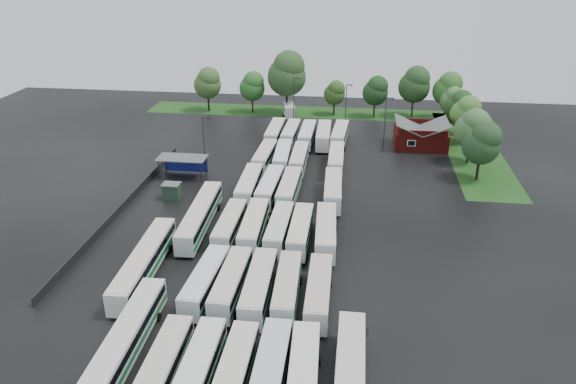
# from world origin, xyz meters

# --- Properties ---
(ground) EXTENTS (160.00, 160.00, 0.00)m
(ground) POSITION_xyz_m (0.00, 0.00, 0.00)
(ground) COLOR black
(ground) RESTS_ON ground
(brick_building) EXTENTS (10.07, 8.60, 5.39)m
(brick_building) POSITION_xyz_m (24.00, 42.77, 1.87)
(brick_building) COLOR #64110E
(brick_building) RESTS_ON ground
(wash_shed) EXTENTS (8.20, 4.20, 3.58)m
(wash_shed) POSITION_xyz_m (-17.20, 22.02, 2.99)
(wash_shed) COLOR #2D2D30
(wash_shed) RESTS_ON ground
(utility_hut) EXTENTS (2.70, 2.20, 2.62)m
(utility_hut) POSITION_xyz_m (-16.20, 12.60, 1.32)
(utility_hut) COLOR #1D3525
(utility_hut) RESTS_ON ground
(grass_strip_north) EXTENTS (80.00, 10.00, 0.01)m
(grass_strip_north) POSITION_xyz_m (2.00, 64.80, 0.01)
(grass_strip_north) COLOR #194412
(grass_strip_north) RESTS_ON ground
(grass_strip_east) EXTENTS (10.00, 50.00, 0.01)m
(grass_strip_east) POSITION_xyz_m (34.00, 42.80, 0.01)
(grass_strip_east) COLOR #194412
(grass_strip_east) RESTS_ON ground
(west_fence) EXTENTS (0.10, 50.00, 1.20)m
(west_fence) POSITION_xyz_m (-22.20, 8.00, 0.60)
(west_fence) COLOR #2D2D30
(west_fence) RESTS_ON ground
(bus_r0c0) EXTENTS (2.68, 11.83, 3.28)m
(bus_r0c0) POSITION_xyz_m (-4.30, -26.20, 1.81)
(bus_r0c0) COLOR silver
(bus_r0c0) RESTS_ON ground
(bus_r0c1) EXTENTS (2.58, 11.90, 3.31)m
(bus_r0c1) POSITION_xyz_m (-1.07, -26.22, 1.82)
(bus_r0c1) COLOR silver
(bus_r0c1) RESTS_ON ground
(bus_r0c2) EXTENTS (2.53, 11.72, 3.26)m
(bus_r0c2) POSITION_xyz_m (2.18, -26.25, 1.79)
(bus_r0c2) COLOR silver
(bus_r0c2) RESTS_ON ground
(bus_r0c3) EXTENTS (2.72, 12.27, 3.41)m
(bus_r0c3) POSITION_xyz_m (5.30, -25.88, 1.87)
(bus_r0c3) COLOR silver
(bus_r0c3) RESTS_ON ground
(bus_r0c4) EXTENTS (3.08, 12.02, 3.32)m
(bus_r0c4) POSITION_xyz_m (8.22, -25.74, 1.82)
(bus_r0c4) COLOR silver
(bus_r0c4) RESTS_ON ground
(bus_r1c0) EXTENTS (3.04, 11.91, 3.29)m
(bus_r1c0) POSITION_xyz_m (-4.20, -12.08, 1.81)
(bus_r1c0) COLOR silver
(bus_r1c0) RESTS_ON ground
(bus_r1c1) EXTENTS (2.64, 11.86, 3.29)m
(bus_r1c1) POSITION_xyz_m (-1.26, -12.13, 1.81)
(bus_r1c1) COLOR silver
(bus_r1c1) RESTS_ON ground
(bus_r1c2) EXTENTS (2.88, 12.35, 3.42)m
(bus_r1c2) POSITION_xyz_m (1.94, -12.56, 1.88)
(bus_r1c2) COLOR silver
(bus_r1c2) RESTS_ON ground
(bus_r1c3) EXTENTS (2.96, 11.77, 3.25)m
(bus_r1c3) POSITION_xyz_m (5.02, -12.26, 1.79)
(bus_r1c3) COLOR silver
(bus_r1c3) RESTS_ON ground
(bus_r1c4) EXTENTS (2.73, 11.85, 3.29)m
(bus_r1c4) POSITION_xyz_m (8.52, -12.58, 1.81)
(bus_r1c4) COLOR silver
(bus_r1c4) RESTS_ON ground
(bus_r2c0) EXTENTS (2.53, 11.71, 3.26)m
(bus_r2c0) POSITION_xyz_m (-4.50, 1.51, 1.79)
(bus_r2c0) COLOR silver
(bus_r2c0) RESTS_ON ground
(bus_r2c1) EXTENTS (2.97, 12.27, 3.40)m
(bus_r2c1) POSITION_xyz_m (-1.26, 1.54, 1.87)
(bus_r2c1) COLOR silver
(bus_r2c1) RESTS_ON ground
(bus_r2c2) EXTENTS (2.58, 11.70, 3.25)m
(bus_r2c2) POSITION_xyz_m (2.17, 1.50, 1.79)
(bus_r2c2) COLOR silver
(bus_r2c2) RESTS_ON ground
(bus_r2c3) EXTENTS (2.54, 11.75, 3.27)m
(bus_r2c3) POSITION_xyz_m (5.02, 1.22, 1.80)
(bus_r2c3) COLOR silver
(bus_r2c3) RESTS_ON ground
(bus_r2c4) EXTENTS (3.23, 12.42, 3.42)m
(bus_r2c4) POSITION_xyz_m (8.37, 1.22, 1.88)
(bus_r2c4) COLOR silver
(bus_r2c4) RESTS_ON ground
(bus_r3c0) EXTENTS (2.94, 12.44, 3.45)m
(bus_r3c0) POSITION_xyz_m (-4.48, 14.97, 1.89)
(bus_r3c0) COLOR silver
(bus_r3c0) RESTS_ON ground
(bus_r3c1) EXTENTS (2.90, 12.16, 3.37)m
(bus_r3c1) POSITION_xyz_m (-1.22, 14.98, 1.85)
(bus_r3c1) COLOR silver
(bus_r3c1) RESTS_ON ground
(bus_r3c2) EXTENTS (2.71, 12.07, 3.35)m
(bus_r3c2) POSITION_xyz_m (1.83, 14.62, 1.84)
(bus_r3c2) COLOR silver
(bus_r3c2) RESTS_ON ground
(bus_r3c4) EXTENTS (3.06, 12.28, 3.39)m
(bus_r3c4) POSITION_xyz_m (8.53, 15.03, 1.87)
(bus_r3c4) COLOR silver
(bus_r3c4) RESTS_ON ground
(bus_r4c0) EXTENTS (2.77, 11.74, 3.25)m
(bus_r4c0) POSITION_xyz_m (-4.34, 28.58, 1.79)
(bus_r4c0) COLOR silver
(bus_r4c0) RESTS_ON ground
(bus_r4c1) EXTENTS (3.07, 12.00, 3.31)m
(bus_r4c1) POSITION_xyz_m (-1.13, 28.73, 1.82)
(bus_r4c1) COLOR silver
(bus_r4c1) RESTS_ON ground
(bus_r4c2) EXTENTS (2.64, 11.72, 3.25)m
(bus_r4c2) POSITION_xyz_m (1.89, 28.09, 1.79)
(bus_r4c2) COLOR silver
(bus_r4c2) RESTS_ON ground
(bus_r4c4) EXTENTS (2.80, 12.10, 3.36)m
(bus_r4c4) POSITION_xyz_m (8.35, 28.39, 1.85)
(bus_r4c4) COLOR silver
(bus_r4c4) RESTS_ON ground
(bus_r5c0) EXTENTS (2.62, 12.19, 3.39)m
(bus_r5c0) POSITION_xyz_m (-4.52, 42.09, 1.86)
(bus_r5c0) COLOR silver
(bus_r5c0) RESTS_ON ground
(bus_r5c1) EXTENTS (2.71, 11.76, 3.26)m
(bus_r5c1) POSITION_xyz_m (-1.36, 42.35, 1.79)
(bus_r5c1) COLOR silver
(bus_r5c1) RESTS_ON ground
(bus_r5c2) EXTENTS (2.62, 12.08, 3.36)m
(bus_r5c2) POSITION_xyz_m (1.99, 41.65, 1.85)
(bus_r5c2) COLOR silver
(bus_r5c2) RESTS_ON ground
(bus_r5c3) EXTENTS (2.92, 12.32, 3.41)m
(bus_r5c3) POSITION_xyz_m (5.23, 41.67, 1.88)
(bus_r5c3) COLOR silver
(bus_r5c3) RESTS_ON ground
(bus_r5c4) EXTENTS (3.19, 12.26, 3.38)m
(bus_r5c4) POSITION_xyz_m (8.37, 42.27, 1.86)
(bus_r5c4) COLOR silver
(bus_r5c4) RESTS_ON ground
(artic_bus_west_a) EXTENTS (2.92, 17.63, 3.26)m
(artic_bus_west_a) POSITION_xyz_m (-9.00, -23.04, 1.81)
(artic_bus_west_a) COLOR silver
(artic_bus_west_a) RESTS_ON ground
(artic_bus_west_b) EXTENTS (3.22, 18.11, 3.35)m
(artic_bus_west_b) POSITION_xyz_m (-9.25, 3.86, 1.86)
(artic_bus_west_b) COLOR silver
(artic_bus_west_b) RESTS_ON ground
(artic_bus_west_c) EXTENTS (3.25, 18.18, 3.36)m
(artic_bus_west_c) POSITION_xyz_m (-12.40, -9.16, 1.86)
(artic_bus_west_c) COLOR silver
(artic_bus_west_c) RESTS_ON ground
(minibus) EXTENTS (3.50, 6.68, 2.77)m
(minibus) POSITION_xyz_m (-4.02, 60.73, 1.54)
(minibus) COLOR silver
(minibus) RESTS_ON ground
(tree_north_0) EXTENTS (6.36, 6.36, 10.53)m
(tree_north_0) POSITION_xyz_m (-23.40, 62.77, 6.77)
(tree_north_0) COLOR black
(tree_north_0) RESTS_ON ground
(tree_north_1) EXTENTS (5.93, 5.93, 9.81)m
(tree_north_1) POSITION_xyz_m (-12.84, 62.80, 6.31)
(tree_north_1) COLOR black
(tree_north_1) RESTS_ON ground
(tree_north_2) EXTENTS (8.87, 8.87, 14.69)m
(tree_north_2) POSITION_xyz_m (-4.70, 62.94, 9.45)
(tree_north_2) COLOR black
(tree_north_2) RESTS_ON ground
(tree_north_3) EXTENTS (4.89, 4.89, 8.10)m
(tree_north_3) POSITION_xyz_m (6.25, 63.38, 5.21)
(tree_north_3) COLOR black
(tree_north_3) RESTS_ON ground
(tree_north_4) EXTENTS (5.78, 5.78, 9.58)m
(tree_north_4) POSITION_xyz_m (15.48, 62.65, 6.16)
(tree_north_4) COLOR #302013
(tree_north_4) RESTS_ON ground
(tree_north_5) EXTENTS (7.09, 7.09, 11.75)m
(tree_north_5) POSITION_xyz_m (24.11, 63.90, 7.56)
(tree_north_5) COLOR #38291B
(tree_north_5) RESTS_ON ground
(tree_north_6) EXTENTS (6.52, 6.52, 10.81)m
(tree_north_6) POSITION_xyz_m (31.37, 63.28, 6.95)
(tree_north_6) COLOR #3B2418
(tree_north_6) RESTS_ON ground
(tree_east_0) EXTENTS (6.16, 6.16, 10.21)m
(tree_east_0) POSITION_xyz_m (32.24, 26.69, 6.56)
(tree_east_0) COLOR black
(tree_east_0) RESTS_ON ground
(tree_east_1) EXTENTS (6.14, 6.14, 10.17)m
(tree_east_1) POSITION_xyz_m (31.96, 34.88, 6.54)
(tree_east_1) COLOR black
(tree_east_1) RESTS_ON ground
(tree_east_2) EXTENTS (5.84, 5.84, 9.67)m
(tree_east_2) POSITION_xyz_m (32.68, 46.34, 6.22)
(tree_east_2) COLOR black
(tree_east_2) RESTS_ON ground
(tree_east_3) EXTENTS (5.66, 5.66, 9.37)m
(tree_east_3) POSITION_xyz_m (32.30, 52.04, 6.03)
(tree_east_3) COLOR #312519
(tree_east_3) RESTS_ON ground
(tree_east_4) EXTENTS (5.01, 5.01, 8.30)m
(tree_east_4) POSITION_xyz_m (31.95, 59.77, 5.34)
(tree_east_4) COLOR black
(tree_east_4) RESTS_ON ground
(lamp_post_ne) EXTENTS (1.57, 0.31, 10.19)m
(lamp_post_ne) POSITION_xyz_m (17.00, 40.41, 5.92)
(lamp_post_ne) COLOR #2D2D30
(lamp_post_ne) RESTS_ON ground
(lamp_post_nw) EXTENTS (1.53, 0.30, 9.95)m
(lamp_post_nw) POSITION_xyz_m (-13.91, 24.38, 5.77)
(lamp_post_nw) COLOR #2D2D30
(lamp_post_nw) RESTS_ON ground
(lamp_post_back_w) EXTENTS (1.58, 0.31, 10.27)m
(lamp_post_back_w) POSITION_xyz_m (-2.13, 54.87, 5.97)
(lamp_post_back_w) COLOR #2D2D30
(lamp_post_back_w) RESTS_ON ground
(lamp_post_back_e) EXTENTS (1.41, 0.28, 9.18)m
(lamp_post_back_e) POSITION_xyz_m (9.16, 54.59, 5.33)
(lamp_post_back_e) COLOR #2D2D30
(lamp_post_back_e) RESTS_ON ground
(puddle_0) EXTENTS (3.74, 3.74, 0.01)m
(puddle_0) POSITION_xyz_m (-1.00, -17.29, 0.00)
(puddle_0) COLOR black
(puddle_0) RESTS_ON ground
(puddle_1) EXTENTS (2.62, 2.62, 0.01)m
(puddle_1) POSITION_xyz_m (6.20, -24.70, 0.00)
(puddle_1) COLOR black
(puddle_1) RESTS_ON ground
(puddle_2) EXTENTS (5.23, 5.23, 0.01)m
(puddle_2) POSITION_xyz_m (-8.07, -0.39, 0.00)
(puddle_2) COLOR black
(puddle_2) RESTS_ON ground
(puddle_3) EXTENTS (4.21, 4.21, 0.01)m
(puddle_3) POSITION_xyz_m (6.90, -3.76, 0.00)
(puddle_3) COLOR black
(puddle_3) RESTS_ON ground
(puddle_4) EXTENTS (3.28, 3.28, 0.01)m
(puddle_4) POSITION_xyz_m (12.38, -16.62, 0.00)
(puddle_4) COLOR black
(puddle_4) RESTS_ON ground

